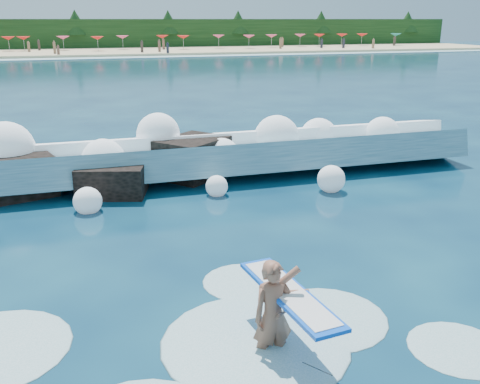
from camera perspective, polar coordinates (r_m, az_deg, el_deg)
The scene contains 11 objects.
ground at distance 10.61m, azimuth -4.62°, elevation -10.14°, with size 200.00×200.00×0.00m, color #07233E.
beach at distance 87.31m, azimuth -16.42°, elevation 14.12°, with size 140.00×20.00×0.40m, color tan.
wet_band at distance 76.34m, azimuth -16.18°, elevation 13.57°, with size 140.00×5.00×0.08m, color silver.
treeline at distance 97.21m, azimuth -16.71°, elevation 15.78°, with size 140.00×4.00×5.00m, color black.
breaking_wave at distance 17.77m, azimuth -5.38°, elevation 3.55°, with size 19.47×2.97×1.68m.
rock_cluster at distance 17.03m, azimuth -14.91°, elevation 1.98°, with size 8.57×3.52×1.49m.
surfer_with_board at distance 8.50m, azimuth 3.96°, elevation -12.55°, with size 1.05×2.98×1.83m.
wave_spray at distance 17.61m, azimuth -6.50°, elevation 4.77°, with size 15.17×4.74×2.17m.
surf_foam at distance 8.88m, azimuth -3.06°, elevation -16.22°, with size 9.06×5.52×0.15m.
beach_umbrellas at distance 88.85m, azimuth -16.69°, elevation 15.48°, with size 112.77×6.89×0.50m.
beachgoers at distance 84.19m, azimuth -10.93°, elevation 15.02°, with size 100.23×12.19×1.94m.
Camera 1 is at (-1.96, -9.16, 4.99)m, focal length 40.00 mm.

